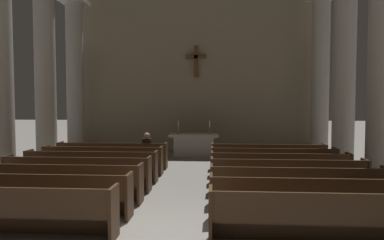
{
  "coord_description": "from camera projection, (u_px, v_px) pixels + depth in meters",
  "views": [
    {
      "loc": [
        0.9,
        -5.65,
        2.39
      ],
      "look_at": [
        0.0,
        7.92,
        1.7
      ],
      "focal_mm": 31.29,
      "sensor_mm": 36.0,
      "label": 1
    }
  ],
  "objects": [
    {
      "name": "pew_right_row_2",
      "position": [
        311.0,
        200.0,
        6.61
      ],
      "size": [
        4.01,
        0.5,
        0.95
      ],
      "color": "#422B19",
      "rests_on": "ground"
    },
    {
      "name": "column_right_second",
      "position": [
        382.0,
        63.0,
        9.41
      ],
      "size": [
        1.17,
        1.17,
        7.19
      ],
      "color": "#ADA89E",
      "rests_on": "ground"
    },
    {
      "name": "pew_left_row_5",
      "position": [
        91.0,
        166.0,
        10.13
      ],
      "size": [
        4.01,
        0.5,
        0.95
      ],
      "color": "#422B19",
      "rests_on": "ground"
    },
    {
      "name": "pew_right_row_6",
      "position": [
        273.0,
        162.0,
        10.81
      ],
      "size": [
        4.01,
        0.5,
        0.95
      ],
      "color": "#422B19",
      "rests_on": "ground"
    },
    {
      "name": "candlestick_right",
      "position": [
        210.0,
        130.0,
        14.89
      ],
      "size": [
        0.16,
        0.16,
        0.59
      ],
      "color": "#B79338",
      "rests_on": "altar"
    },
    {
      "name": "pew_left_row_3",
      "position": [
        59.0,
        183.0,
        8.03
      ],
      "size": [
        4.01,
        0.5,
        0.95
      ],
      "color": "#422B19",
      "rests_on": "ground"
    },
    {
      "name": "pew_right_row_7",
      "position": [
        268.0,
        157.0,
        11.86
      ],
      "size": [
        4.01,
        0.5,
        0.95
      ],
      "color": "#422B19",
      "rests_on": "ground"
    },
    {
      "name": "pew_left_row_6",
      "position": [
        103.0,
        160.0,
        11.18
      ],
      "size": [
        4.01,
        0.5,
        0.95
      ],
      "color": "#422B19",
      "rests_on": "ground"
    },
    {
      "name": "pew_left_row_4",
      "position": [
        77.0,
        173.0,
        9.08
      ],
      "size": [
        4.01,
        0.5,
        0.95
      ],
      "color": "#422B19",
      "rests_on": "ground"
    },
    {
      "name": "pew_right_row_4",
      "position": [
        288.0,
        176.0,
        8.71
      ],
      "size": [
        4.01,
        0.5,
        0.95
      ],
      "color": "#422B19",
      "rests_on": "ground"
    },
    {
      "name": "pew_right_row_1",
      "position": [
        329.0,
        218.0,
        5.56
      ],
      "size": [
        4.01,
        0.5,
        0.95
      ],
      "color": "#422B19",
      "rests_on": "ground"
    },
    {
      "name": "pew_right_row_5",
      "position": [
        280.0,
        168.0,
        9.76
      ],
      "size": [
        4.01,
        0.5,
        0.95
      ],
      "color": "#422B19",
      "rests_on": "ground"
    },
    {
      "name": "pew_right_row_3",
      "position": [
        298.0,
        186.0,
        7.66
      ],
      "size": [
        4.01,
        0.5,
        0.95
      ],
      "color": "#422B19",
      "rests_on": "ground"
    },
    {
      "name": "apse_with_cross",
      "position": [
        196.0,
        70.0,
        16.68
      ],
      "size": [
        12.51,
        0.43,
        8.05
      ],
      "color": "gray",
      "rests_on": "ground"
    },
    {
      "name": "pew_left_row_1",
      "position": [
        4.0,
        211.0,
        5.93
      ],
      "size": [
        4.01,
        0.5,
        0.95
      ],
      "color": "#422B19",
      "rests_on": "ground"
    },
    {
      "name": "pew_left_row_2",
      "position": [
        36.0,
        195.0,
        6.98
      ],
      "size": [
        4.01,
        0.5,
        0.95
      ],
      "color": "#422B19",
      "rests_on": "ground"
    },
    {
      "name": "column_left_fourth",
      "position": [
        75.0,
        79.0,
        15.69
      ],
      "size": [
        1.17,
        1.17,
        7.19
      ],
      "color": "#ADA89E",
      "rests_on": "ground"
    },
    {
      "name": "column_left_third",
      "position": [
        45.0,
        74.0,
        12.92
      ],
      "size": [
        1.17,
        1.17,
        7.19
      ],
      "color": "#ADA89E",
      "rests_on": "ground"
    },
    {
      "name": "column_right_fourth",
      "position": [
        320.0,
        78.0,
        14.95
      ],
      "size": [
        1.17,
        1.17,
        7.19
      ],
      "color": "#ADA89E",
      "rests_on": "ground"
    },
    {
      "name": "altar",
      "position": [
        194.0,
        144.0,
        14.97
      ],
      "size": [
        2.2,
        0.9,
        1.01
      ],
      "color": "#A8A399",
      "rests_on": "ground"
    },
    {
      "name": "candlestick_left",
      "position": [
        178.0,
        130.0,
        14.98
      ],
      "size": [
        0.16,
        0.16,
        0.59
      ],
      "color": "#B79338",
      "rests_on": "altar"
    },
    {
      "name": "pew_left_row_7",
      "position": [
        112.0,
        155.0,
        12.23
      ],
      "size": [
        4.01,
        0.5,
        0.95
      ],
      "color": "#422B19",
      "rests_on": "ground"
    },
    {
      "name": "column_right_third",
      "position": [
        344.0,
        72.0,
        12.18
      ],
      "size": [
        1.17,
        1.17,
        7.19
      ],
      "color": "#ADA89E",
      "rests_on": "ground"
    },
    {
      "name": "lone_worshipper",
      "position": [
        147.0,
        150.0,
        12.17
      ],
      "size": [
        0.32,
        0.43,
        1.32
      ],
      "color": "#26262B",
      "rests_on": "ground"
    }
  ]
}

